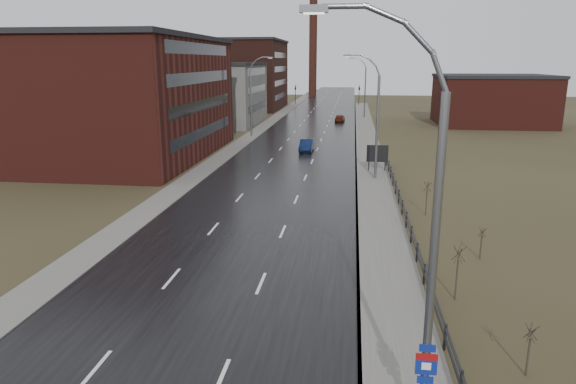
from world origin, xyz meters
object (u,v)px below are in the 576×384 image
(billboard, at_px, (377,154))
(car_far, at_px, (340,118))
(streetlight_main, at_px, (422,243))
(car_near, at_px, (307,146))

(billboard, relative_size, car_far, 0.69)
(streetlight_main, height_order, car_near, streetlight_main)
(billboard, bearing_deg, streetlight_main, -90.96)
(streetlight_main, bearing_deg, car_near, 98.63)
(streetlight_main, xyz_separation_m, car_far, (-4.20, 80.56, -5.38))
(billboard, bearing_deg, car_far, 96.39)
(car_near, xyz_separation_m, car_far, (3.16, 32.08, -0.05))
(car_near, bearing_deg, billboard, -54.05)
(car_near, bearing_deg, streetlight_main, -81.39)
(car_far, bearing_deg, streetlight_main, 97.34)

